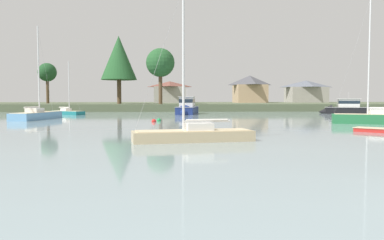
{
  "coord_description": "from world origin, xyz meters",
  "views": [
    {
      "loc": [
        -8.0,
        -7.45,
        2.51
      ],
      "look_at": [
        -5.98,
        27.43,
        0.51
      ],
      "focal_mm": 34.78,
      "sensor_mm": 36.0,
      "label": 1
    }
  ],
  "objects": [
    {
      "name": "sailboat_green",
      "position": [
        12.39,
        28.49,
        0.27
      ],
      "size": [
        8.2,
        4.88,
        13.08
      ],
      "color": "#236B3D",
      "rests_on": "ground"
    },
    {
      "name": "sailboat_sand",
      "position": [
        -6.66,
        14.41,
        0.2
      ],
      "size": [
        7.35,
        3.13,
        9.41
      ],
      "color": "tan",
      "rests_on": "ground"
    },
    {
      "name": "shore_tree_far_right",
      "position": [
        -35.76,
        78.55,
        8.35
      ],
      "size": [
        4.15,
        4.15,
        9.12
      ],
      "color": "brown",
      "rests_on": "far_shore_bank"
    },
    {
      "name": "mooring_buoy_white",
      "position": [
        15.02,
        40.55,
        0.07
      ],
      "size": [
        0.4,
        0.4,
        0.45
      ],
      "color": "white",
      "rests_on": "ground"
    },
    {
      "name": "cottage_behind_trees",
      "position": [
        13.51,
        92.62,
        5.25
      ],
      "size": [
        8.56,
        10.09,
        7.35
      ],
      "color": "tan",
      "rests_on": "far_shore_bank"
    },
    {
      "name": "mooring_buoy_green",
      "position": [
        -9.3,
        34.49,
        0.08
      ],
      "size": [
        0.46,
        0.46,
        0.52
      ],
      "color": "#1E8C47",
      "rests_on": "ground"
    },
    {
      "name": "cottage_hillside",
      "position": [
        -8.18,
        92.59,
        4.4
      ],
      "size": [
        8.72,
        10.4,
        5.74
      ],
      "color": "#9E998E",
      "rests_on": "far_shore_bank"
    },
    {
      "name": "dinghy_red",
      "position": [
        7.34,
        19.63,
        0.12
      ],
      "size": [
        2.87,
        2.84,
        0.45
      ],
      "color": "#B2231E",
      "rests_on": "ground"
    },
    {
      "name": "cruiser_black",
      "position": [
        21.24,
        53.53,
        0.61
      ],
      "size": [
        9.31,
        5.74,
        4.71
      ],
      "color": "black",
      "rests_on": "ground"
    },
    {
      "name": "cottage_eastern",
      "position": [
        31.69,
        99.54,
        4.76
      ],
      "size": [
        11.46,
        8.62,
        6.42
      ],
      "color": "#9E998E",
      "rests_on": "far_shore_bank"
    },
    {
      "name": "far_shore_bank",
      "position": [
        0.0,
        88.97,
        0.72
      ],
      "size": [
        169.31,
        50.26,
        1.44
      ],
      "primitive_type": "cube",
      "color": "#4C563D",
      "rests_on": "ground"
    },
    {
      "name": "sailboat_skyblue",
      "position": [
        -24.24,
        38.6,
        0.25
      ],
      "size": [
        3.87,
        8.52,
        11.95
      ],
      "color": "#669ECC",
      "rests_on": "ground"
    },
    {
      "name": "mooring_buoy_red",
      "position": [
        -9.81,
        32.79,
        0.09
      ],
      "size": [
        0.48,
        0.48,
        0.53
      ],
      "color": "red",
      "rests_on": "ground"
    },
    {
      "name": "shore_tree_center_left",
      "position": [
        -10.0,
        67.82,
        9.65
      ],
      "size": [
        5.74,
        5.74,
        11.18
      ],
      "color": "brown",
      "rests_on": "far_shore_bank"
    },
    {
      "name": "shore_tree_left",
      "position": [
        -18.8,
        71.84,
        11.03
      ],
      "size": [
        7.51,
        7.51,
        14.24
      ],
      "color": "brown",
      "rests_on": "far_shore_bank"
    },
    {
      "name": "sailboat_teal",
      "position": [
        -24.4,
        52.6,
        0.19
      ],
      "size": [
        6.24,
        5.47,
        8.77
      ],
      "color": "#196B70",
      "rests_on": "ground"
    },
    {
      "name": "cruiser_navy",
      "position": [
        -5.36,
        52.95,
        0.68
      ],
      "size": [
        4.32,
        9.54,
        5.03
      ],
      "color": "navy",
      "rests_on": "ground"
    }
  ]
}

